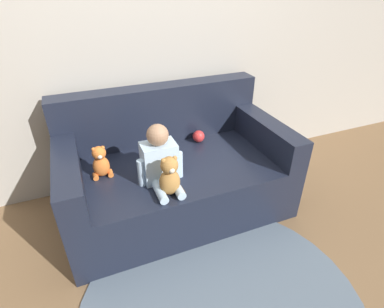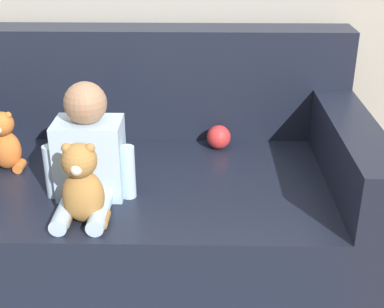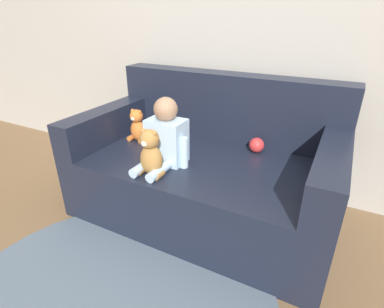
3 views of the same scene
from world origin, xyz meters
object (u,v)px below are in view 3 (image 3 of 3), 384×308
(plush_toy_side, at_px, (137,126))
(person_baby, at_px, (165,138))
(couch, at_px, (207,169))
(toy_ball, at_px, (257,145))
(teddy_bear_brown, at_px, (151,154))

(plush_toy_side, bearing_deg, person_baby, -28.82)
(couch, height_order, person_baby, couch)
(person_baby, xyz_separation_m, plush_toy_side, (-0.36, 0.20, -0.05))
(couch, height_order, plush_toy_side, couch)
(plush_toy_side, height_order, toy_ball, plush_toy_side)
(person_baby, bearing_deg, couch, 54.28)
(couch, height_order, toy_ball, couch)
(couch, xyz_separation_m, plush_toy_side, (-0.54, -0.04, 0.23))
(plush_toy_side, bearing_deg, teddy_bear_brown, -44.84)
(person_baby, distance_m, plush_toy_side, 0.42)
(teddy_bear_brown, bearing_deg, person_baby, 93.30)
(person_baby, xyz_separation_m, toy_ball, (0.45, 0.40, -0.11))
(person_baby, relative_size, teddy_bear_brown, 1.47)
(couch, bearing_deg, plush_toy_side, -175.51)
(toy_ball, bearing_deg, plush_toy_side, -165.95)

